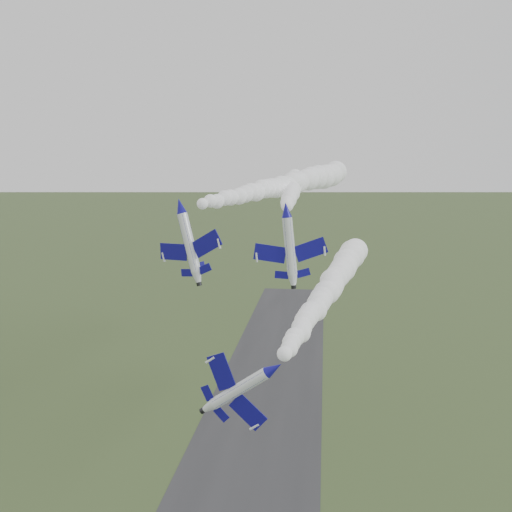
# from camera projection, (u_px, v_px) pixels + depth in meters

# --- Properties ---
(runway) EXTENTS (24.00, 260.00, 0.04)m
(runway) POSITION_uv_depth(u_px,v_px,m) (255.00, 444.00, 103.96)
(runway) COLOR #2D2D2F
(runway) RESTS_ON ground
(jet_lead) EXTENTS (5.79, 11.48, 7.79)m
(jet_lead) POSITION_uv_depth(u_px,v_px,m) (274.00, 369.00, 61.67)
(jet_lead) COLOR white
(smoke_trail_jet_lead) EXTENTS (13.82, 58.31, 5.07)m
(smoke_trail_jet_lead) POSITION_uv_depth(u_px,v_px,m) (328.00, 289.00, 91.11)
(smoke_trail_jet_lead) COLOR white
(jet_pair_left) EXTENTS (10.88, 12.96, 4.11)m
(jet_pair_left) POSITION_uv_depth(u_px,v_px,m) (180.00, 206.00, 84.51)
(jet_pair_left) COLOR white
(smoke_trail_jet_pair_left) EXTENTS (29.86, 64.76, 5.56)m
(smoke_trail_jet_pair_left) POSITION_uv_depth(u_px,v_px,m) (284.00, 185.00, 116.44)
(smoke_trail_jet_pair_left) COLOR white
(jet_pair_right) EXTENTS (10.60, 12.76, 3.19)m
(jet_pair_right) POSITION_uv_depth(u_px,v_px,m) (286.00, 210.00, 81.84)
(jet_pair_right) COLOR white
(smoke_trail_jet_pair_right) EXTENTS (8.53, 73.69, 4.44)m
(smoke_trail_jet_pair_right) POSITION_uv_depth(u_px,v_px,m) (293.00, 187.00, 121.15)
(smoke_trail_jet_pair_right) COLOR white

